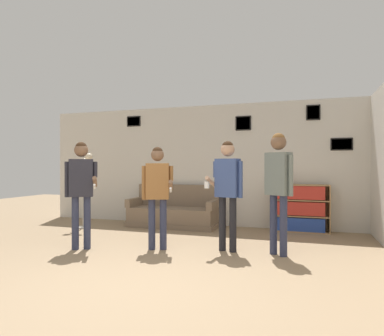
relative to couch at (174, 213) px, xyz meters
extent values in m
plane|color=#937A5B|center=(0.92, -3.70, -0.30)|extent=(20.00, 20.00, 0.00)
cube|color=beige|center=(0.92, 0.41, 1.05)|extent=(8.52, 0.06, 2.70)
cube|color=black|center=(3.46, 0.37, 1.47)|extent=(0.41, 0.02, 0.25)
cube|color=beige|center=(3.46, 0.37, 1.47)|extent=(0.37, 0.01, 0.20)
cube|color=black|center=(1.48, 0.37, 1.97)|extent=(0.33, 0.02, 0.31)
cube|color=beige|center=(1.48, 0.37, 1.97)|extent=(0.29, 0.01, 0.27)
cube|color=black|center=(2.92, 0.37, 2.13)|extent=(0.28, 0.02, 0.31)
cube|color=gray|center=(2.92, 0.37, 2.13)|extent=(0.23, 0.01, 0.27)
cube|color=black|center=(-1.18, 0.37, 2.12)|extent=(0.35, 0.02, 0.24)
cube|color=#B2B2BC|center=(-1.18, 0.37, 2.12)|extent=(0.31, 0.01, 0.20)
cube|color=#7A6651|center=(0.00, -0.06, -0.25)|extent=(1.97, 0.80, 0.10)
cube|color=#7A6651|center=(0.00, -0.06, -0.04)|extent=(1.91, 0.74, 0.32)
cube|color=#7A6651|center=(0.00, 0.27, 0.37)|extent=(1.91, 0.14, 0.49)
cube|color=#7A6651|center=(-0.92, -0.06, 0.21)|extent=(0.12, 0.74, 0.18)
cube|color=#7A6651|center=(0.92, -0.06, 0.21)|extent=(0.12, 0.74, 0.18)
cube|color=#A87F51|center=(2.09, 0.19, 0.18)|extent=(0.02, 0.30, 0.96)
cube|color=#A87F51|center=(3.22, 0.19, 0.18)|extent=(0.02, 0.30, 0.96)
cube|color=#A87F51|center=(2.66, 0.34, 0.18)|extent=(1.16, 0.01, 0.96)
cube|color=#A87F51|center=(2.66, 0.19, -0.28)|extent=(1.11, 0.30, 0.02)
cube|color=#A87F51|center=(2.66, 0.19, 0.65)|extent=(1.11, 0.30, 0.02)
cube|color=#A87F51|center=(2.66, 0.19, 0.02)|extent=(1.11, 0.30, 0.02)
cube|color=#A87F51|center=(2.66, 0.19, 0.34)|extent=(1.11, 0.30, 0.02)
cube|color=#2847A3|center=(2.66, 0.18, -0.14)|extent=(0.95, 0.26, 0.27)
cube|color=red|center=(2.66, 0.18, 0.18)|extent=(0.95, 0.26, 0.27)
cube|color=red|center=(2.66, 0.18, 0.50)|extent=(0.95, 0.26, 0.27)
cylinder|color=#ADA89E|center=(-1.76, -0.81, -0.28)|extent=(0.28, 0.28, 0.03)
cylinder|color=#ADA89E|center=(-1.76, -0.81, 0.51)|extent=(0.03, 0.03, 1.56)
cylinder|color=#ADA89E|center=(-1.69, -0.81, 1.26)|extent=(0.02, 0.16, 0.02)
sphere|color=beige|center=(-1.62, -0.81, 1.23)|extent=(0.15, 0.15, 0.15)
cylinder|color=#ADA89E|center=(-1.80, -0.75, 1.16)|extent=(0.15, 0.09, 0.02)
sphere|color=beige|center=(-1.83, -0.69, 1.13)|extent=(0.15, 0.15, 0.15)
cylinder|color=#ADA89E|center=(-1.80, -0.87, 1.06)|extent=(0.15, 0.09, 0.02)
sphere|color=beige|center=(-1.83, -0.93, 1.03)|extent=(0.15, 0.15, 0.15)
cylinder|color=#2D334C|center=(-0.71, -2.48, 0.12)|extent=(0.11, 0.11, 0.84)
cylinder|color=#2D334C|center=(-0.56, -2.39, 0.12)|extent=(0.11, 0.11, 0.84)
cube|color=#282833|center=(-0.63, -2.43, 0.84)|extent=(0.41, 0.36, 0.59)
sphere|color=brown|center=(-0.63, -2.43, 1.28)|extent=(0.22, 0.22, 0.22)
sphere|color=#382314|center=(-0.63, -2.43, 1.32)|extent=(0.18, 0.18, 0.18)
cylinder|color=#282833|center=(-0.45, -2.32, 0.97)|extent=(0.07, 0.07, 0.25)
cylinder|color=brown|center=(-0.38, -2.44, 0.78)|extent=(0.21, 0.29, 0.19)
cylinder|color=white|center=(-0.30, -2.56, 0.72)|extent=(0.10, 0.14, 0.09)
cylinder|color=#282833|center=(-0.82, -2.55, 0.82)|extent=(0.07, 0.07, 0.56)
cylinder|color=#2D334C|center=(0.44, -2.10, 0.10)|extent=(0.11, 0.11, 0.80)
cylinder|color=#2D334C|center=(0.61, -2.03, 0.10)|extent=(0.11, 0.11, 0.80)
cube|color=#936033|center=(0.52, -2.07, 0.79)|extent=(0.41, 0.31, 0.57)
sphere|color=brown|center=(0.52, -2.07, 1.21)|extent=(0.21, 0.21, 0.21)
sphere|color=#382314|center=(0.52, -2.07, 1.25)|extent=(0.18, 0.18, 0.18)
cylinder|color=#936033|center=(0.73, -1.99, 0.91)|extent=(0.07, 0.07, 0.24)
cylinder|color=brown|center=(0.77, -2.12, 0.73)|extent=(0.16, 0.30, 0.18)
cylinder|color=white|center=(0.82, -2.24, 0.67)|extent=(0.08, 0.14, 0.09)
cylinder|color=#936033|center=(0.32, -2.14, 0.77)|extent=(0.07, 0.07, 0.53)
cylinder|color=black|center=(1.52, -1.81, 0.13)|extent=(0.11, 0.11, 0.84)
cylinder|color=black|center=(1.70, -1.85, 0.13)|extent=(0.11, 0.11, 0.84)
cube|color=#384C84|center=(1.61, -1.83, 0.84)|extent=(0.40, 0.28, 0.60)
sphere|color=tan|center=(1.61, -1.83, 1.29)|extent=(0.22, 0.22, 0.22)
sphere|color=#382314|center=(1.61, -1.83, 1.33)|extent=(0.18, 0.18, 0.18)
cylinder|color=#384C84|center=(1.82, -1.88, 0.82)|extent=(0.07, 0.07, 0.56)
cylinder|color=#384C84|center=(1.40, -1.78, 0.98)|extent=(0.07, 0.07, 0.25)
cylinder|color=tan|center=(1.37, -1.92, 0.79)|extent=(0.13, 0.31, 0.19)
cylinder|color=white|center=(1.33, -2.05, 0.74)|extent=(0.08, 0.08, 0.10)
cylinder|color=#2D334C|center=(2.30, -1.79, 0.15)|extent=(0.11, 0.11, 0.89)
cylinder|color=#2D334C|center=(2.45, -1.89, 0.15)|extent=(0.11, 0.11, 0.89)
cube|color=slate|center=(2.38, -1.84, 0.91)|extent=(0.41, 0.36, 0.63)
sphere|color=brown|center=(2.38, -1.84, 1.38)|extent=(0.23, 0.23, 0.23)
sphere|color=brown|center=(2.38, -1.84, 1.42)|extent=(0.20, 0.20, 0.20)
cylinder|color=slate|center=(2.56, -1.95, 0.89)|extent=(0.07, 0.07, 0.60)
cylinder|color=slate|center=(2.20, -1.72, 0.89)|extent=(0.07, 0.07, 0.60)
cylinder|color=red|center=(2.49, 0.19, 0.72)|extent=(0.08, 0.08, 0.12)
camera|label=1|loc=(2.73, -7.05, 1.01)|focal=32.00mm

